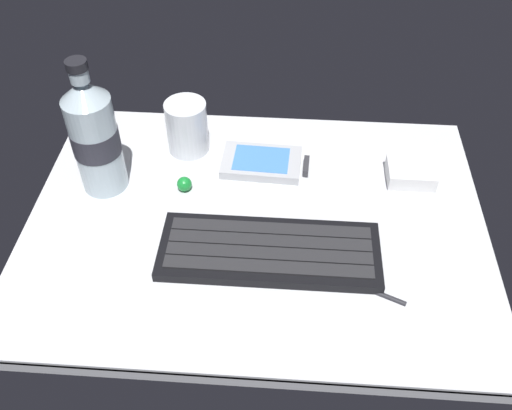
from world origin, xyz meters
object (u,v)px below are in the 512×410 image
object	(u,v)px
keyboard	(269,251)
juice_cup	(187,129)
water_bottle	(94,136)
charger_block	(411,173)
handheld_device	(266,163)
trackball_mouse	(184,184)
stylus_pen	(370,288)

from	to	relation	value
keyboard	juice_cup	size ratio (longest dim) A/B	3.41
water_bottle	charger_block	xyz separation A→B (cm)	(45.29, 4.17, -7.81)
handheld_device	water_bottle	world-z (taller)	water_bottle
juice_cup	trackball_mouse	world-z (taller)	juice_cup
handheld_device	juice_cup	size ratio (longest dim) A/B	1.54
keyboard	trackball_mouse	size ratio (longest dim) A/B	13.19
keyboard	charger_block	world-z (taller)	charger_block
charger_block	stylus_pen	world-z (taller)	charger_block
trackball_mouse	stylus_pen	world-z (taller)	trackball_mouse
juice_cup	stylus_pen	world-z (taller)	juice_cup
water_bottle	stylus_pen	distance (cm)	42.32
juice_cup	water_bottle	xyz separation A→B (cm)	(-11.09, -9.03, 5.10)
handheld_device	trackball_mouse	bearing A→B (deg)	-152.53
stylus_pen	trackball_mouse	bearing A→B (deg)	171.19
water_bottle	trackball_mouse	bearing A→B (deg)	-2.04
keyboard	stylus_pen	world-z (taller)	keyboard
juice_cup	keyboard	bearing A→B (deg)	-56.54
juice_cup	trackball_mouse	size ratio (longest dim) A/B	3.86
keyboard	water_bottle	xyz separation A→B (cm)	(-25.03, 12.06, 8.20)
handheld_device	juice_cup	distance (cm)	13.24
water_bottle	charger_block	bearing A→B (deg)	5.26
keyboard	trackball_mouse	xyz separation A→B (cm)	(-13.13, 11.64, 0.29)
handheld_device	trackball_mouse	xyz separation A→B (cm)	(-11.58, -6.02, 0.37)
juice_cup	water_bottle	size ratio (longest dim) A/B	0.41
water_bottle	keyboard	bearing A→B (deg)	-25.73
keyboard	stylus_pen	distance (cm)	13.68
charger_block	water_bottle	bearing A→B (deg)	-174.74
keyboard	trackball_mouse	bearing A→B (deg)	138.44
juice_cup	trackball_mouse	bearing A→B (deg)	-85.11
keyboard	stylus_pen	size ratio (longest dim) A/B	3.05
keyboard	stylus_pen	bearing A→B (deg)	-20.69
trackball_mouse	stylus_pen	bearing A→B (deg)	-32.43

